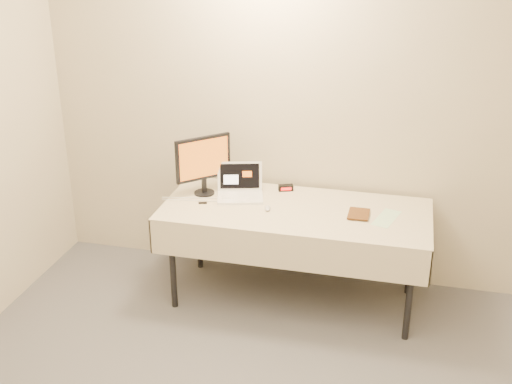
% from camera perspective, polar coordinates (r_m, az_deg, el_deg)
% --- Properties ---
extents(back_wall, '(4.00, 0.10, 2.70)m').
position_cam_1_polar(back_wall, '(4.69, 4.74, 7.60)').
color(back_wall, '#C2B69C').
rests_on(back_wall, ground).
extents(table, '(1.86, 0.81, 0.74)m').
position_cam_1_polar(table, '(4.50, 3.52, -2.21)').
color(table, black).
rests_on(table, ground).
extents(laptop, '(0.39, 0.36, 0.23)m').
position_cam_1_polar(laptop, '(4.66, -1.44, 0.32)').
color(laptop, white).
rests_on(laptop, table).
extents(monitor, '(0.32, 0.32, 0.44)m').
position_cam_1_polar(monitor, '(4.63, -4.71, 2.77)').
color(monitor, black).
rests_on(monitor, table).
extents(book, '(0.14, 0.02, 0.19)m').
position_cam_1_polar(book, '(4.39, 8.26, -0.86)').
color(book, brown).
rests_on(book, table).
extents(alarm_clock, '(0.12, 0.08, 0.05)m').
position_cam_1_polar(alarm_clock, '(4.76, 2.66, 0.38)').
color(alarm_clock, black).
rests_on(alarm_clock, table).
extents(clicker, '(0.06, 0.10, 0.02)m').
position_cam_1_polar(clicker, '(4.45, 1.03, -1.44)').
color(clicker, '#BCBCBF').
rests_on(clicker, table).
extents(paper_form, '(0.20, 0.32, 0.00)m').
position_cam_1_polar(paper_form, '(4.42, 11.52, -2.28)').
color(paper_form, '#BEECBC').
rests_on(paper_form, table).
extents(usb_dongle, '(0.06, 0.03, 0.01)m').
position_cam_1_polar(usb_dongle, '(4.56, -4.76, -0.97)').
color(usb_dongle, black).
rests_on(usb_dongle, table).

